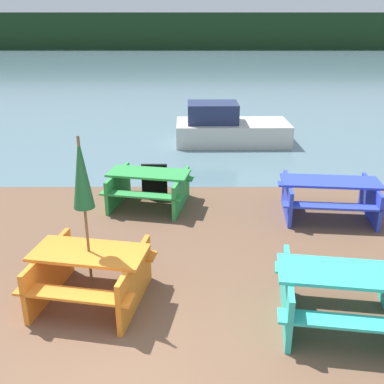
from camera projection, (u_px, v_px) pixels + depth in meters
water at (181, 68)px, 33.65m from camera, size 60.00×50.00×0.00m
far_treeline at (185, 31)px, 51.51m from camera, size 80.00×1.60×4.00m
picnic_table_teal at (343, 293)px, 5.64m from camera, size 1.83×1.60×0.77m
picnic_table_orange at (91, 271)px, 6.11m from camera, size 1.74×1.63×0.77m
picnic_table_blue at (329, 194)px, 8.77m from camera, size 2.01×1.56×0.73m
picnic_table_green at (149, 185)px, 9.26m from camera, size 1.87×1.67×0.73m
umbrella_darkgreen at (81, 175)px, 5.60m from camera, size 0.27×0.27×2.35m
boat at (228, 128)px, 13.85m from camera, size 3.46×1.70×1.25m
signboard at (154, 181)px, 9.69m from camera, size 0.55×0.08×0.75m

